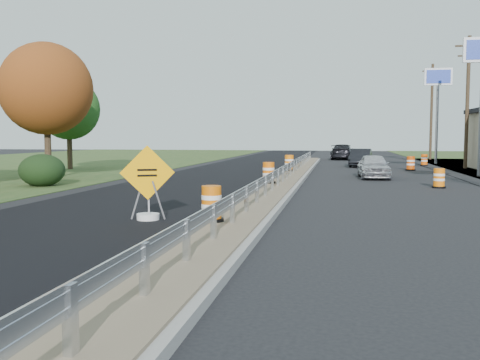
% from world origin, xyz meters
% --- Properties ---
extents(ground, '(140.00, 140.00, 0.00)m').
position_xyz_m(ground, '(0.00, 0.00, 0.00)').
color(ground, black).
rests_on(ground, ground).
extents(milled_overlay, '(7.20, 120.00, 0.01)m').
position_xyz_m(milled_overlay, '(-4.40, 10.00, 0.01)').
color(milled_overlay, black).
rests_on(milled_overlay, ground).
extents(median, '(1.60, 55.00, 0.23)m').
position_xyz_m(median, '(0.00, 8.00, 0.11)').
color(median, gray).
rests_on(median, ground).
extents(guardrail, '(0.10, 46.15, 0.72)m').
position_xyz_m(guardrail, '(0.00, 9.00, 0.73)').
color(guardrail, silver).
rests_on(guardrail, median).
extents(pylon_sign_north, '(2.20, 0.30, 7.90)m').
position_xyz_m(pylon_sign_north, '(10.50, 30.00, 6.48)').
color(pylon_sign_north, slate).
rests_on(pylon_sign_north, ground).
extents(utility_pole_nmid, '(1.90, 0.26, 9.40)m').
position_xyz_m(utility_pole_nmid, '(11.50, 24.00, 4.93)').
color(utility_pole_nmid, '#473523').
rests_on(utility_pole_nmid, ground).
extents(utility_pole_north, '(1.90, 0.26, 9.40)m').
position_xyz_m(utility_pole_north, '(11.50, 39.00, 4.93)').
color(utility_pole_north, '#473523').
rests_on(utility_pole_north, ground).
extents(hedge_north, '(2.09, 2.09, 1.52)m').
position_xyz_m(hedge_north, '(-11.00, 6.00, 0.76)').
color(hedge_north, black).
rests_on(hedge_north, ground).
extents(tree_near_red, '(4.95, 4.95, 7.35)m').
position_xyz_m(tree_near_red, '(-13.00, 10.00, 4.86)').
color(tree_near_red, '#473523').
rests_on(tree_near_red, ground).
extents(tree_near_back, '(4.29, 4.29, 6.37)m').
position_xyz_m(tree_near_back, '(-16.00, 18.00, 4.21)').
color(tree_near_back, '#473523').
rests_on(tree_near_back, ground).
extents(caution_sign, '(1.39, 0.66, 2.08)m').
position_xyz_m(caution_sign, '(-2.68, -2.59, 0.53)').
color(caution_sign, white).
rests_on(caution_sign, ground).
extents(barrel_median_near, '(0.60, 0.60, 0.89)m').
position_xyz_m(barrel_median_near, '(-0.55, -3.88, 0.65)').
color(barrel_median_near, black).
rests_on(barrel_median_near, median).
extents(barrel_median_mid, '(0.64, 0.64, 0.94)m').
position_xyz_m(barrel_median_mid, '(-0.55, 7.06, 0.68)').
color(barrel_median_mid, black).
rests_on(barrel_median_mid, median).
extents(barrel_median_far, '(0.66, 0.66, 0.96)m').
position_xyz_m(barrel_median_far, '(-0.41, 15.76, 0.69)').
color(barrel_median_far, black).
rests_on(barrel_median_far, median).
extents(barrel_shoulder_near, '(0.60, 0.60, 0.88)m').
position_xyz_m(barrel_shoulder_near, '(7.00, 8.58, 0.42)').
color(barrel_shoulder_near, black).
rests_on(barrel_shoulder_near, ground).
extents(barrel_shoulder_mid, '(0.66, 0.66, 0.97)m').
position_xyz_m(barrel_shoulder_mid, '(7.37, 21.14, 0.46)').
color(barrel_shoulder_mid, black).
rests_on(barrel_shoulder_mid, ground).
extents(barrel_shoulder_far, '(0.62, 0.62, 0.90)m').
position_xyz_m(barrel_shoulder_far, '(9.20, 27.46, 0.43)').
color(barrel_shoulder_far, black).
rests_on(barrel_shoulder_far, ground).
extents(car_silver, '(1.78, 4.05, 1.36)m').
position_xyz_m(car_silver, '(4.45, 13.79, 0.68)').
color(car_silver, silver).
rests_on(car_silver, ground).
extents(car_dark_mid, '(1.95, 4.31, 1.37)m').
position_xyz_m(car_dark_mid, '(4.20, 25.09, 0.69)').
color(car_dark_mid, black).
rests_on(car_dark_mid, ground).
extents(car_dark_far, '(2.42, 5.34, 1.52)m').
position_xyz_m(car_dark_far, '(2.89, 37.77, 0.76)').
color(car_dark_far, black).
rests_on(car_dark_far, ground).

